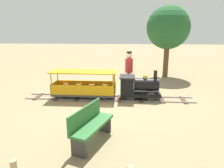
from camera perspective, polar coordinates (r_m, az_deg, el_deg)
ground_plane at (r=7.52m, az=-1.14°, el=-4.04°), size 60.00×60.00×0.00m
track at (r=7.51m, az=-0.86°, el=-3.92°), size 0.77×6.05×0.04m
locomotive at (r=7.36m, az=7.11°, el=-0.65°), size 0.73×1.45×1.02m
passenger_car at (r=7.52m, az=-7.71°, el=-0.80°), size 0.83×2.35×0.97m
conductor_person at (r=8.13m, az=4.70°, el=4.31°), size 0.30×0.30×1.62m
park_bench at (r=4.59m, az=-5.89°, el=-11.19°), size 1.36×0.81×0.82m
oak_tree_near at (r=11.13m, az=15.23°, el=14.73°), size 2.17×2.17×3.62m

